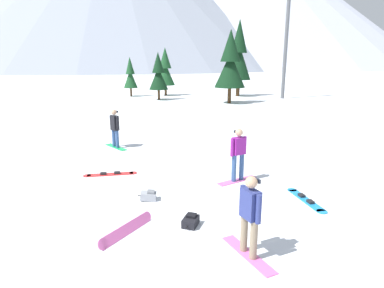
{
  "coord_description": "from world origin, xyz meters",
  "views": [
    {
      "loc": [
        4.4,
        -5.89,
        3.84
      ],
      "look_at": [
        1.33,
        4.75,
        1.0
      ],
      "focal_mm": 30.66,
      "sensor_mm": 36.0,
      "label": 1
    }
  ],
  "objects_px": {
    "snowboarder_foreground": "(250,215)",
    "pine_tree_twin": "(130,75)",
    "pine_tree_slender": "(158,74)",
    "backpack_black": "(191,221)",
    "loose_snowboard_near_left": "(110,174)",
    "pine_tree_short": "(165,70)",
    "backpack_grey": "(149,196)",
    "pine_tree_tall": "(230,63)",
    "snowboarder_midground": "(238,154)",
    "ski_lift_tower": "(286,37)",
    "snowboarder_background": "(115,128)",
    "loose_snowboard_near_right": "(126,229)",
    "pine_tree_young": "(239,55)",
    "loose_snowboard_far_spare": "(306,200)"
  },
  "relations": [
    {
      "from": "loose_snowboard_far_spare",
      "to": "pine_tree_young",
      "type": "distance_m",
      "value": 28.25
    },
    {
      "from": "snowboarder_background",
      "to": "ski_lift_tower",
      "type": "height_order",
      "value": "ski_lift_tower"
    },
    {
      "from": "backpack_black",
      "to": "snowboarder_foreground",
      "type": "bearing_deg",
      "value": -30.19
    },
    {
      "from": "backpack_black",
      "to": "pine_tree_tall",
      "type": "relative_size",
      "value": 0.08
    },
    {
      "from": "snowboarder_background",
      "to": "pine_tree_twin",
      "type": "relative_size",
      "value": 0.41
    },
    {
      "from": "loose_snowboard_near_left",
      "to": "pine_tree_tall",
      "type": "height_order",
      "value": "pine_tree_tall"
    },
    {
      "from": "snowboarder_foreground",
      "to": "backpack_grey",
      "type": "height_order",
      "value": "snowboarder_foreground"
    },
    {
      "from": "snowboarder_background",
      "to": "backpack_black",
      "type": "bearing_deg",
      "value": -48.64
    },
    {
      "from": "backpack_black",
      "to": "pine_tree_slender",
      "type": "relative_size",
      "value": 0.11
    },
    {
      "from": "pine_tree_slender",
      "to": "pine_tree_short",
      "type": "height_order",
      "value": "pine_tree_short"
    },
    {
      "from": "loose_snowboard_near_left",
      "to": "pine_tree_twin",
      "type": "xyz_separation_m",
      "value": [
        -10.76,
        23.37,
        2.27
      ]
    },
    {
      "from": "loose_snowboard_near_right",
      "to": "backpack_grey",
      "type": "xyz_separation_m",
      "value": [
        -0.27,
        1.88,
        0.0
      ]
    },
    {
      "from": "snowboarder_background",
      "to": "backpack_grey",
      "type": "bearing_deg",
      "value": -52.77
    },
    {
      "from": "loose_snowboard_far_spare",
      "to": "pine_tree_short",
      "type": "height_order",
      "value": "pine_tree_short"
    },
    {
      "from": "pine_tree_twin",
      "to": "ski_lift_tower",
      "type": "xyz_separation_m",
      "value": [
        15.99,
        2.55,
        3.8
      ]
    },
    {
      "from": "backpack_black",
      "to": "pine_tree_slender",
      "type": "distance_m",
      "value": 26.1
    },
    {
      "from": "snowboarder_midground",
      "to": "ski_lift_tower",
      "type": "xyz_separation_m",
      "value": [
        0.92,
        25.3,
        5.17
      ]
    },
    {
      "from": "snowboarder_foreground",
      "to": "pine_tree_twin",
      "type": "xyz_separation_m",
      "value": [
        -15.9,
        26.9,
        1.4
      ]
    },
    {
      "from": "snowboarder_background",
      "to": "pine_tree_short",
      "type": "height_order",
      "value": "pine_tree_short"
    },
    {
      "from": "loose_snowboard_far_spare",
      "to": "pine_tree_tall",
      "type": "bearing_deg",
      "value": 105.53
    },
    {
      "from": "loose_snowboard_far_spare",
      "to": "pine_tree_slender",
      "type": "distance_m",
      "value": 25.31
    },
    {
      "from": "snowboarder_midground",
      "to": "loose_snowboard_far_spare",
      "type": "distance_m",
      "value": 2.49
    },
    {
      "from": "backpack_black",
      "to": "pine_tree_young",
      "type": "xyz_separation_m",
      "value": [
        -3.26,
        29.56,
        4.28
      ]
    },
    {
      "from": "loose_snowboard_near_right",
      "to": "loose_snowboard_far_spare",
      "type": "height_order",
      "value": "loose_snowboard_near_right"
    },
    {
      "from": "loose_snowboard_near_left",
      "to": "pine_tree_short",
      "type": "distance_m",
      "value": 26.5
    },
    {
      "from": "loose_snowboard_near_right",
      "to": "backpack_grey",
      "type": "relative_size",
      "value": 3.04
    },
    {
      "from": "loose_snowboard_near_right",
      "to": "pine_tree_short",
      "type": "distance_m",
      "value": 30.5
    },
    {
      "from": "backpack_grey",
      "to": "backpack_black",
      "type": "bearing_deg",
      "value": -35.14
    },
    {
      "from": "loose_snowboard_near_right",
      "to": "loose_snowboard_near_left",
      "type": "height_order",
      "value": "loose_snowboard_near_right"
    },
    {
      "from": "loose_snowboard_far_spare",
      "to": "snowboarder_foreground",
      "type": "bearing_deg",
      "value": -111.73
    },
    {
      "from": "snowboarder_background",
      "to": "loose_snowboard_near_left",
      "type": "distance_m",
      "value": 3.82
    },
    {
      "from": "snowboarder_background",
      "to": "pine_tree_young",
      "type": "xyz_separation_m",
      "value": [
        2.05,
        23.54,
        3.49
      ]
    },
    {
      "from": "snowboarder_midground",
      "to": "pine_tree_tall",
      "type": "height_order",
      "value": "pine_tree_tall"
    },
    {
      "from": "pine_tree_young",
      "to": "snowboarder_midground",
      "type": "bearing_deg",
      "value": -81.59
    },
    {
      "from": "pine_tree_short",
      "to": "loose_snowboard_near_left",
      "type": "bearing_deg",
      "value": -73.61
    },
    {
      "from": "loose_snowboard_near_left",
      "to": "ski_lift_tower",
      "type": "xyz_separation_m",
      "value": [
        5.23,
        25.92,
        6.07
      ]
    },
    {
      "from": "loose_snowboard_near_right",
      "to": "pine_tree_young",
      "type": "bearing_deg",
      "value": 93.7
    },
    {
      "from": "loose_snowboard_far_spare",
      "to": "ski_lift_tower",
      "type": "relative_size",
      "value": 0.16
    },
    {
      "from": "loose_snowboard_near_left",
      "to": "pine_tree_tall",
      "type": "bearing_deg",
      "value": 88.36
    },
    {
      "from": "backpack_grey",
      "to": "pine_tree_short",
      "type": "height_order",
      "value": "pine_tree_short"
    },
    {
      "from": "pine_tree_twin",
      "to": "pine_tree_young",
      "type": "height_order",
      "value": "pine_tree_young"
    },
    {
      "from": "snowboarder_midground",
      "to": "pine_tree_young",
      "type": "distance_m",
      "value": 26.77
    },
    {
      "from": "loose_snowboard_near_right",
      "to": "backpack_grey",
      "type": "distance_m",
      "value": 1.9
    },
    {
      "from": "snowboarder_foreground",
      "to": "pine_tree_tall",
      "type": "xyz_separation_m",
      "value": [
        -4.56,
        24.06,
        2.67
      ]
    },
    {
      "from": "snowboarder_midground",
      "to": "pine_tree_slender",
      "type": "relative_size",
      "value": 0.38
    },
    {
      "from": "snowboarder_background",
      "to": "pine_tree_short",
      "type": "relative_size",
      "value": 0.33
    },
    {
      "from": "pine_tree_slender",
      "to": "backpack_black",
      "type": "bearing_deg",
      "value": -66.64
    },
    {
      "from": "snowboarder_midground",
      "to": "ski_lift_tower",
      "type": "bearing_deg",
      "value": 87.93
    },
    {
      "from": "backpack_grey",
      "to": "pine_tree_young",
      "type": "height_order",
      "value": "pine_tree_young"
    },
    {
      "from": "snowboarder_background",
      "to": "pine_tree_slender",
      "type": "height_order",
      "value": "pine_tree_slender"
    }
  ]
}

